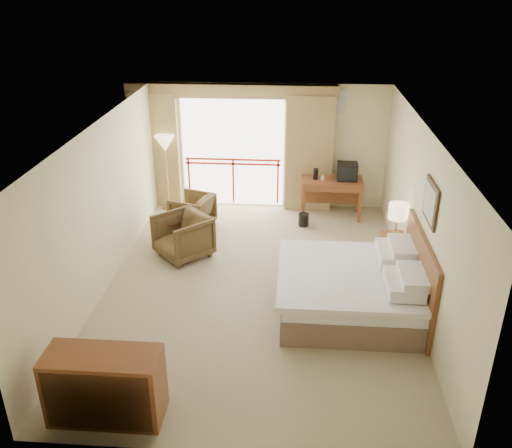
# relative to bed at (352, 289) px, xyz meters

# --- Properties ---
(floor) EXTENTS (7.00, 7.00, 0.00)m
(floor) POSITION_rel_bed_xyz_m (-1.50, 0.60, -0.38)
(floor) COLOR gray
(floor) RESTS_ON ground
(ceiling) EXTENTS (7.00, 7.00, 0.00)m
(ceiling) POSITION_rel_bed_xyz_m (-1.50, 0.60, 2.32)
(ceiling) COLOR white
(ceiling) RESTS_ON wall_back
(wall_back) EXTENTS (5.00, 0.00, 5.00)m
(wall_back) POSITION_rel_bed_xyz_m (-1.50, 4.10, 0.97)
(wall_back) COLOR beige
(wall_back) RESTS_ON ground
(wall_front) EXTENTS (5.00, 0.00, 5.00)m
(wall_front) POSITION_rel_bed_xyz_m (-1.50, -2.90, 0.97)
(wall_front) COLOR beige
(wall_front) RESTS_ON ground
(wall_left) EXTENTS (0.00, 7.00, 7.00)m
(wall_left) POSITION_rel_bed_xyz_m (-4.00, 0.60, 0.97)
(wall_left) COLOR beige
(wall_left) RESTS_ON ground
(wall_right) EXTENTS (0.00, 7.00, 7.00)m
(wall_right) POSITION_rel_bed_xyz_m (1.00, 0.60, 0.97)
(wall_right) COLOR beige
(wall_right) RESTS_ON ground
(balcony_door) EXTENTS (2.40, 0.00, 2.40)m
(balcony_door) POSITION_rel_bed_xyz_m (-2.30, 4.08, 0.82)
(balcony_door) COLOR white
(balcony_door) RESTS_ON wall_back
(balcony_railing) EXTENTS (2.09, 0.03, 1.02)m
(balcony_railing) POSITION_rel_bed_xyz_m (-2.30, 4.06, 0.44)
(balcony_railing) COLOR #B1270F
(balcony_railing) RESTS_ON wall_back
(curtain_left) EXTENTS (1.00, 0.26, 2.50)m
(curtain_left) POSITION_rel_bed_xyz_m (-3.95, 3.95, 0.87)
(curtain_left) COLOR olive
(curtain_left) RESTS_ON wall_back
(curtain_right) EXTENTS (1.00, 0.26, 2.50)m
(curtain_right) POSITION_rel_bed_xyz_m (-0.65, 3.95, 0.87)
(curtain_right) COLOR olive
(curtain_right) RESTS_ON wall_back
(valance) EXTENTS (4.40, 0.22, 0.28)m
(valance) POSITION_rel_bed_xyz_m (-2.30, 3.98, 2.17)
(valance) COLOR olive
(valance) RESTS_ON wall_back
(hvac_vent) EXTENTS (0.50, 0.04, 0.50)m
(hvac_vent) POSITION_rel_bed_xyz_m (-0.20, 4.07, 1.97)
(hvac_vent) COLOR silver
(hvac_vent) RESTS_ON wall_back
(bed) EXTENTS (2.13, 2.06, 0.97)m
(bed) POSITION_rel_bed_xyz_m (0.00, 0.00, 0.00)
(bed) COLOR brown
(bed) RESTS_ON floor
(headboard) EXTENTS (0.06, 2.10, 1.30)m
(headboard) POSITION_rel_bed_xyz_m (0.96, 0.00, 0.27)
(headboard) COLOR brown
(headboard) RESTS_ON wall_right
(framed_art) EXTENTS (0.04, 0.72, 0.60)m
(framed_art) POSITION_rel_bed_xyz_m (0.97, 0.00, 1.47)
(framed_art) COLOR #321A0C
(framed_art) RESTS_ON wall_right
(nightstand) EXTENTS (0.46, 0.54, 0.63)m
(nightstand) POSITION_rel_bed_xyz_m (0.83, 1.36, -0.06)
(nightstand) COLOR brown
(nightstand) RESTS_ON floor
(table_lamp) EXTENTS (0.32, 0.32, 0.57)m
(table_lamp) POSITION_rel_bed_xyz_m (0.83, 1.41, 0.70)
(table_lamp) COLOR tan
(table_lamp) RESTS_ON nightstand
(phone) EXTENTS (0.22, 0.19, 0.08)m
(phone) POSITION_rel_bed_xyz_m (0.78, 1.21, 0.30)
(phone) COLOR black
(phone) RESTS_ON nightstand
(desk) EXTENTS (1.28, 0.62, 0.84)m
(desk) POSITION_rel_bed_xyz_m (-0.15, 3.62, 0.27)
(desk) COLOR brown
(desk) RESTS_ON floor
(tv) EXTENTS (0.41, 0.33, 0.37)m
(tv) POSITION_rel_bed_xyz_m (0.15, 3.55, 0.64)
(tv) COLOR black
(tv) RESTS_ON desk
(coffee_maker) EXTENTS (0.13, 0.13, 0.23)m
(coffee_maker) POSITION_rel_bed_xyz_m (-0.50, 3.56, 0.57)
(coffee_maker) COLOR black
(coffee_maker) RESTS_ON desk
(cup) EXTENTS (0.08, 0.08, 0.10)m
(cup) POSITION_rel_bed_xyz_m (-0.35, 3.51, 0.50)
(cup) COLOR white
(cup) RESTS_ON desk
(wastebasket) EXTENTS (0.24, 0.24, 0.27)m
(wastebasket) POSITION_rel_bed_xyz_m (-0.73, 3.02, -0.24)
(wastebasket) COLOR black
(wastebasket) RESTS_ON floor
(armchair_far) EXTENTS (0.96, 0.94, 0.70)m
(armchair_far) POSITION_rel_bed_xyz_m (-2.99, 2.80, -0.38)
(armchair_far) COLOR #43331D
(armchair_far) RESTS_ON floor
(armchair_near) EXTENTS (1.23, 1.23, 0.80)m
(armchair_near) POSITION_rel_bed_xyz_m (-2.94, 1.55, -0.38)
(armchair_near) COLOR #43331D
(armchair_near) RESTS_ON floor
(side_table) EXTENTS (0.48, 0.48, 0.52)m
(side_table) POSITION_rel_bed_xyz_m (-3.28, 1.98, -0.02)
(side_table) COLOR #321A0C
(side_table) RESTS_ON floor
(book) EXTENTS (0.29, 0.30, 0.02)m
(book) POSITION_rel_bed_xyz_m (-3.28, 1.98, 0.15)
(book) COLOR white
(book) RESTS_ON side_table
(floor_lamp) EXTENTS (0.42, 0.42, 1.66)m
(floor_lamp) POSITION_rel_bed_xyz_m (-3.69, 3.68, 1.06)
(floor_lamp) COLOR tan
(floor_lamp) RESTS_ON floor
(dresser) EXTENTS (1.33, 0.56, 0.88)m
(dresser) POSITION_rel_bed_xyz_m (-3.05, -2.44, 0.07)
(dresser) COLOR brown
(dresser) RESTS_ON floor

